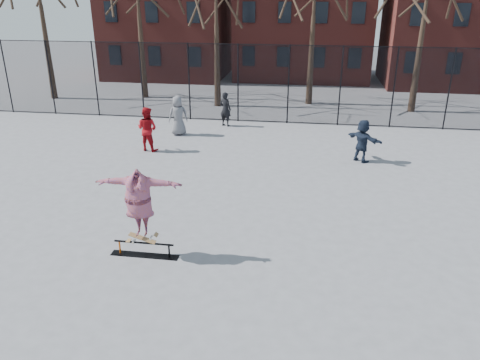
# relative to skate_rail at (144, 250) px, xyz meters

# --- Properties ---
(ground) EXTENTS (100.00, 100.00, 0.00)m
(ground) POSITION_rel_skate_rail_xyz_m (1.77, 0.73, -0.16)
(ground) COLOR slate
(skate_rail) EXTENTS (1.83, 0.28, 0.40)m
(skate_rail) POSITION_rel_skate_rail_xyz_m (0.00, 0.00, 0.00)
(skate_rail) COLOR black
(skate_rail) RESTS_ON ground
(skateboard) EXTENTS (0.79, 0.19, 0.09)m
(skateboard) POSITION_rel_skate_rail_xyz_m (-0.03, 0.00, 0.29)
(skateboard) COLOR #93633A
(skateboard) RESTS_ON skate_rail
(skater) EXTENTS (2.26, 0.73, 1.81)m
(skater) POSITION_rel_skate_rail_xyz_m (-0.03, 0.00, 1.25)
(skater) COLOR #4C398F
(skater) RESTS_ON skateboard
(bystander_grey) EXTENTS (1.08, 0.90, 1.88)m
(bystander_grey) POSITION_rel_skate_rail_xyz_m (-2.08, 10.84, 0.78)
(bystander_grey) COLOR slate
(bystander_grey) RESTS_ON ground
(bystander_black) EXTENTS (0.74, 0.63, 1.74)m
(bystander_black) POSITION_rel_skate_rail_xyz_m (-0.13, 12.73, 0.71)
(bystander_black) COLOR black
(bystander_black) RESTS_ON ground
(bystander_red) EXTENTS (1.07, 0.92, 1.91)m
(bystander_red) POSITION_rel_skate_rail_xyz_m (-2.76, 8.40, 0.80)
(bystander_red) COLOR maroon
(bystander_red) RESTS_ON ground
(bystander_navy) EXTENTS (1.55, 1.46, 1.74)m
(bystander_navy) POSITION_rel_skate_rail_xyz_m (6.28, 8.33, 0.71)
(bystander_navy) COLOR #1B2436
(bystander_navy) RESTS_ON ground
(fence) EXTENTS (34.03, 0.07, 4.00)m
(fence) POSITION_rel_skate_rail_xyz_m (1.75, 13.73, 1.90)
(fence) COLOR black
(fence) RESTS_ON ground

